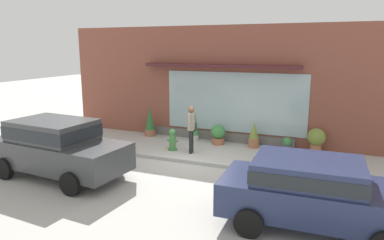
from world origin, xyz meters
TOP-DOWN VIEW (x-y plane):
  - ground_plane at (0.00, 0.00)m, footprint 60.00×60.00m
  - curb_strip at (0.00, -0.20)m, footprint 14.00×0.24m
  - storefront at (0.01, 3.19)m, footprint 14.00×0.81m
  - fire_hydrant at (-1.19, 0.96)m, footprint 0.42×0.39m
  - pedestrian_with_handbag at (-0.38, 0.88)m, footprint 0.23×0.62m
  - parked_car_dark_gray at (-3.17, -2.83)m, footprint 4.37×2.23m
  - parked_car_navy at (4.10, -3.18)m, footprint 4.08×2.06m
  - potted_plant_near_hydrant at (0.15, 2.39)m, footprint 0.58×0.58m
  - potted_plant_window_right at (3.84, 2.67)m, footprint 0.65×0.65m
  - potted_plant_window_left at (1.57, 2.47)m, footprint 0.40×0.40m
  - potted_plant_trailing_edge at (-0.91, 2.58)m, footprint 0.29×0.29m
  - potted_plant_corner_tall at (-3.04, 2.56)m, footprint 0.46×0.46m
  - potted_plant_doorstep at (2.84, 2.47)m, footprint 0.33×0.33m

SIDE VIEW (x-z plane):
  - ground_plane at x=0.00m, z-range 0.00..0.00m
  - curb_strip at x=0.00m, z-range 0.00..0.12m
  - potted_plant_doorstep at x=2.84m, z-range 0.02..0.55m
  - fire_hydrant at x=-1.19m, z-range 0.00..0.82m
  - potted_plant_near_hydrant at x=0.15m, z-range 0.02..0.81m
  - potted_plant_window_left at x=1.57m, z-range -0.02..0.97m
  - potted_plant_window_right at x=3.84m, z-range 0.06..0.98m
  - potted_plant_trailing_edge at x=-0.91m, z-range -0.02..1.19m
  - potted_plant_corner_tall at x=-3.04m, z-range -0.02..1.25m
  - parked_car_navy at x=4.10m, z-range 0.11..1.61m
  - parked_car_dark_gray at x=-3.17m, z-range 0.10..1.82m
  - pedestrian_with_handbag at x=-0.38m, z-range 0.14..1.89m
  - storefront at x=0.01m, z-range -0.04..4.64m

